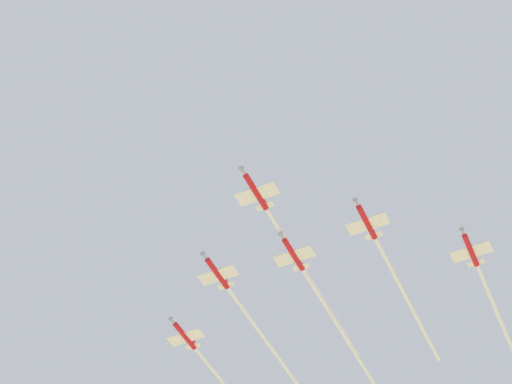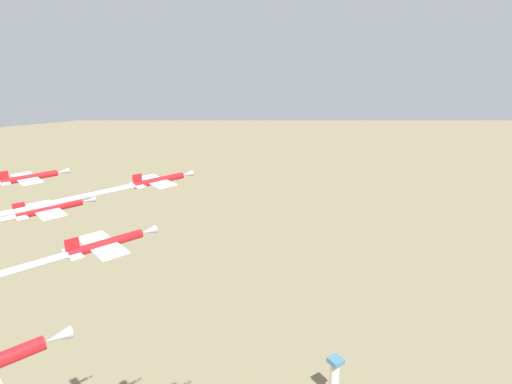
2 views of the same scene
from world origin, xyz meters
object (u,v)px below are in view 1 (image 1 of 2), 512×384
Objects in this scene: jet_port_outer at (330,313)px; jet_port_inner at (392,270)px; jet_lead at (293,252)px; jet_starboard_inner at (259,330)px; jet_starboard_outer at (493,302)px.

jet_port_inner is at bearing 157.77° from jet_port_outer.
jet_lead is 24.04m from jet_port_inner.
jet_starboard_inner is at bearing -48.89° from jet_lead.
jet_starboard_outer is (21.94, -53.33, 1.18)m from jet_starboard_inner.
jet_lead is 22.90m from jet_port_outer.
jet_port_inner is at bearing -140.43° from jet_lead.
jet_lead is at bearing 131.11° from jet_starboard_inner.
jet_starboard_inner is at bearing 15.39° from jet_starboard_outer.
jet_port_outer is 1.10× the size of jet_starboard_outer.
jet_starboard_outer is at bearing -131.12° from jet_port_inner.
jet_starboard_outer is at bearing -135.40° from jet_lead.
jet_starboard_outer is at bearing -159.77° from jet_port_outer.
jet_starboard_outer is (23.32, -15.82, 0.10)m from jet_port_inner.
jet_port_outer is at bearing -90.00° from jet_lead.
jet_lead is 0.93× the size of jet_port_outer.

